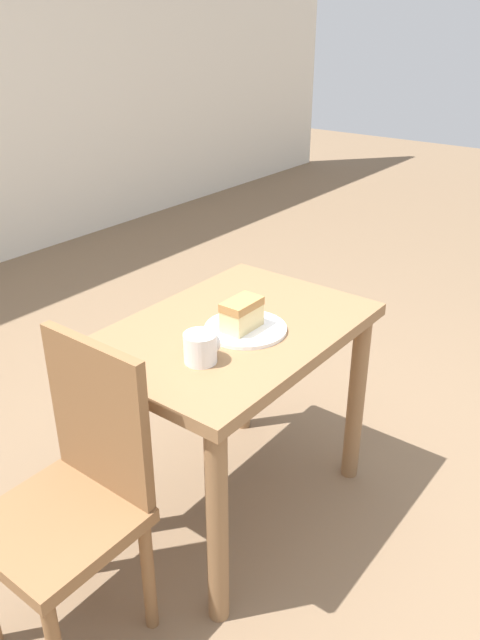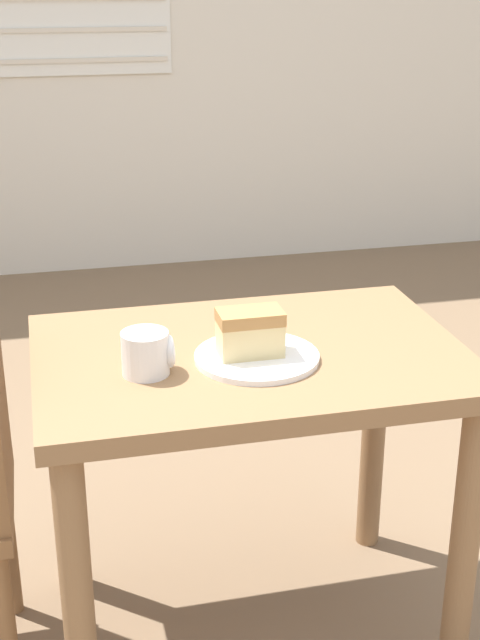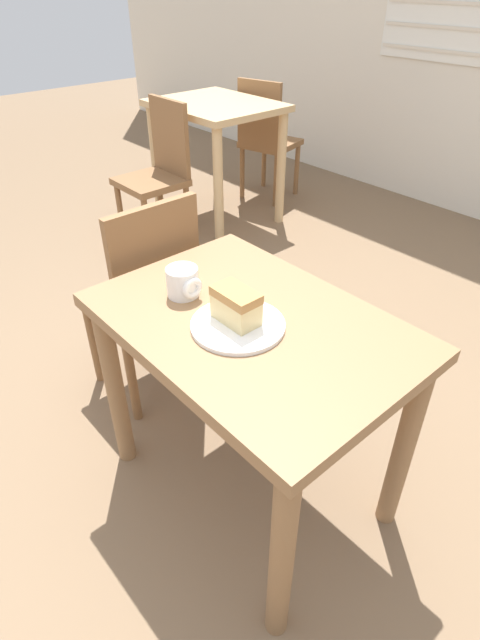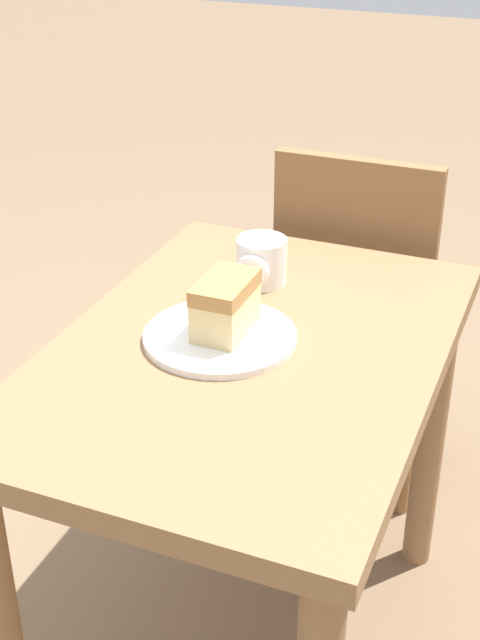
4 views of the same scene
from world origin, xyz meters
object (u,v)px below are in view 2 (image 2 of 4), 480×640
dining_table_near (250,407)px  plate (257,357)px  cake_slice (250,332)px  coffee_mug (147,353)px

dining_table_near → plate: size_ratio=3.52×
dining_table_near → cake_slice: cake_slice is taller
dining_table_near → plate: (0.00, -0.05, 0.14)m
plate → coffee_mug: coffee_mug is taller
dining_table_near → coffee_mug: 0.28m
dining_table_near → cake_slice: size_ratio=6.87×
plate → coffee_mug: (-0.22, -0.01, 0.04)m
dining_table_near → plate: bearing=-88.4°
cake_slice → coffee_mug: 0.21m
dining_table_near → cake_slice: bearing=-104.2°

